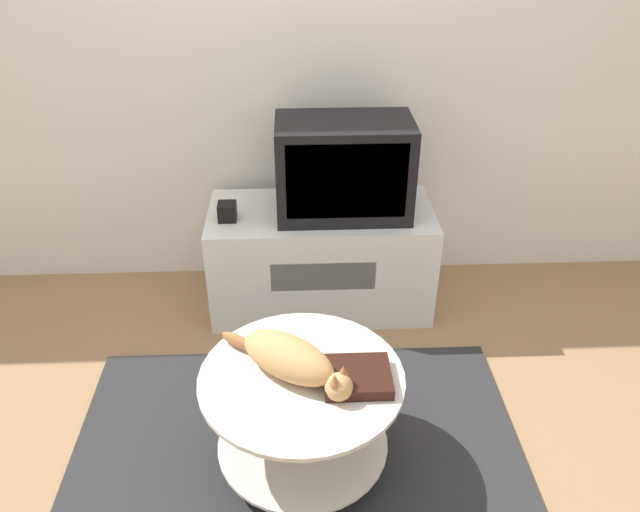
# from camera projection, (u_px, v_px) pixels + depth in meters

# --- Properties ---
(ground_plane) EXTENTS (12.00, 12.00, 0.00)m
(ground_plane) POSITION_uv_depth(u_px,v_px,m) (298.00, 456.00, 2.48)
(ground_plane) COLOR #93704C
(wall_back) EXTENTS (8.00, 0.05, 2.60)m
(wall_back) POSITION_uv_depth(u_px,v_px,m) (289.00, 38.00, 2.98)
(wall_back) COLOR silver
(wall_back) RESTS_ON ground_plane
(rug) EXTENTS (1.79, 1.22, 0.02)m
(rug) POSITION_uv_depth(u_px,v_px,m) (298.00, 455.00, 2.47)
(rug) COLOR #28282B
(rug) RESTS_ON ground_plane
(tv_stand) EXTENTS (1.12, 0.53, 0.55)m
(tv_stand) POSITION_uv_depth(u_px,v_px,m) (321.00, 258.00, 3.23)
(tv_stand) COLOR silver
(tv_stand) RESTS_ON ground_plane
(tv) EXTENTS (0.64, 0.37, 0.47)m
(tv) POSITION_uv_depth(u_px,v_px,m) (344.00, 168.00, 2.95)
(tv) COLOR black
(tv) RESTS_ON tv_stand
(speaker) EXTENTS (0.09, 0.09, 0.09)m
(speaker) POSITION_uv_depth(u_px,v_px,m) (227.00, 212.00, 2.98)
(speaker) COLOR black
(speaker) RESTS_ON tv_stand
(coffee_table) EXTENTS (0.74, 0.74, 0.44)m
(coffee_table) POSITION_uv_depth(u_px,v_px,m) (302.00, 409.00, 2.30)
(coffee_table) COLOR #B2B2B7
(coffee_table) RESTS_ON rug
(dvd_box) EXTENTS (0.23, 0.20, 0.04)m
(dvd_box) POSITION_uv_depth(u_px,v_px,m) (357.00, 377.00, 2.18)
(dvd_box) COLOR black
(dvd_box) RESTS_ON coffee_table
(cat) EXTENTS (0.48, 0.39, 0.15)m
(cat) POSITION_uv_depth(u_px,v_px,m) (291.00, 359.00, 2.18)
(cat) COLOR tan
(cat) RESTS_ON coffee_table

